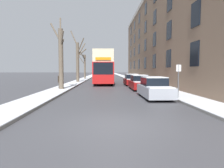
% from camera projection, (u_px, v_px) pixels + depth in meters
% --- Properties ---
extents(ground_plane, '(320.00, 320.00, 0.00)m').
position_uv_depth(ground_plane, '(120.00, 124.00, 7.22)').
color(ground_plane, '#424247').
extents(sidewalk_left, '(2.05, 130.00, 0.16)m').
position_uv_depth(sidewalk_left, '(90.00, 76.00, 59.87)').
color(sidewalk_left, slate).
rests_on(sidewalk_left, ground).
extents(sidewalk_right, '(2.05, 130.00, 0.16)m').
position_uv_depth(sidewalk_right, '(123.00, 76.00, 60.22)').
color(sidewalk_right, slate).
rests_on(sidewalk_right, ground).
extents(terrace_facade_right, '(9.10, 47.22, 14.20)m').
position_uv_depth(terrace_facade_right, '(173.00, 38.00, 32.11)').
color(terrace_facade_right, '#7A604C').
rests_on(terrace_facade_right, ground).
extents(bare_tree_left_0, '(1.64, 2.76, 7.17)m').
position_uv_depth(bare_tree_left_0, '(61.00, 56.00, 18.99)').
color(bare_tree_left_0, brown).
rests_on(bare_tree_left_0, ground).
extents(bare_tree_left_1, '(2.58, 2.13, 8.10)m').
position_uv_depth(bare_tree_left_1, '(78.00, 60.00, 30.88)').
color(bare_tree_left_1, brown).
rests_on(bare_tree_left_1, ground).
extents(bare_tree_left_2, '(2.09, 4.29, 6.11)m').
position_uv_depth(bare_tree_left_2, '(84.00, 65.00, 41.93)').
color(bare_tree_left_2, brown).
rests_on(bare_tree_left_2, ground).
extents(double_decker_bus, '(2.61, 11.22, 4.49)m').
position_uv_depth(double_decker_bus, '(104.00, 66.00, 28.85)').
color(double_decker_bus, red).
rests_on(double_decker_bus, ground).
extents(parked_car_0, '(1.73, 4.41, 1.49)m').
position_uv_depth(parked_car_0, '(154.00, 88.00, 14.00)').
color(parked_car_0, '#9EA3AD').
rests_on(parked_car_0, ground).
extents(parked_car_1, '(1.72, 4.31, 1.49)m').
position_uv_depth(parked_car_1, '(139.00, 83.00, 20.01)').
color(parked_car_1, maroon).
rests_on(parked_car_1, ground).
extents(parked_car_2, '(1.77, 4.31, 1.47)m').
position_uv_depth(parked_car_2, '(132.00, 80.00, 25.88)').
color(parked_car_2, maroon).
rests_on(parked_car_2, ground).
extents(pedestrian_left_sidewalk, '(0.35, 0.35, 1.60)m').
position_uv_depth(pedestrian_left_sidewalk, '(60.00, 81.00, 19.72)').
color(pedestrian_left_sidewalk, '#4C4742').
rests_on(pedestrian_left_sidewalk, ground).
extents(street_sign_post, '(0.32, 0.07, 2.34)m').
position_uv_depth(street_sign_post, '(178.00, 79.00, 13.00)').
color(street_sign_post, '#4C4F54').
rests_on(street_sign_post, ground).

